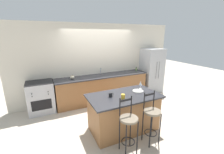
{
  "coord_description": "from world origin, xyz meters",
  "views": [
    {
      "loc": [
        -1.9,
        -4.34,
        2.32
      ],
      "look_at": [
        -0.08,
        -0.54,
        1.12
      ],
      "focal_mm": 24.0,
      "sensor_mm": 36.0,
      "label": 1
    }
  ],
  "objects": [
    {
      "name": "bar_stool_far",
      "position": [
        0.09,
        -2.14,
        0.63
      ],
      "size": [
        0.36,
        0.36,
        1.16
      ],
      "color": "black",
      "rests_on": "ground_plane"
    },
    {
      "name": "back_counter",
      "position": [
        0.0,
        0.39,
        0.47
      ],
      "size": [
        3.3,
        0.7,
        0.94
      ],
      "color": "#936038",
      "rests_on": "ground_plane"
    },
    {
      "name": "coffee_mug",
      "position": [
        -0.54,
        -1.41,
        0.97
      ],
      "size": [
        0.12,
        0.09,
        0.1
      ],
      "color": "#232326",
      "rests_on": "kitchen_island"
    },
    {
      "name": "pumpkin_decoration",
      "position": [
        -1.05,
        0.4,
        0.99
      ],
      "size": [
        0.14,
        0.14,
        0.13
      ],
      "color": "beige",
      "rests_on": "back_counter"
    },
    {
      "name": "wine_glass",
      "position": [
        0.41,
        -1.26,
        1.07
      ],
      "size": [
        0.08,
        0.08,
        0.21
      ],
      "color": "white",
      "rests_on": "kitchen_island"
    },
    {
      "name": "dinner_plate",
      "position": [
        0.25,
        -1.39,
        0.93
      ],
      "size": [
        0.28,
        0.28,
        0.02
      ],
      "color": "beige",
      "rests_on": "kitchen_island"
    },
    {
      "name": "refrigerator",
      "position": [
        2.13,
        0.35,
        0.89
      ],
      "size": [
        0.79,
        0.73,
        1.79
      ],
      "color": "#ADAFB5",
      "rests_on": "ground_plane"
    },
    {
      "name": "kitchen_island",
      "position": [
        -0.21,
        -1.47,
        0.46
      ],
      "size": [
        1.72,
        0.98,
        0.92
      ],
      "color": "#936038",
      "rests_on": "ground_plane"
    },
    {
      "name": "wall_back",
      "position": [
        0.0,
        0.72,
        1.35
      ],
      "size": [
        6.0,
        0.07,
        2.7
      ],
      "color": "beige",
      "rests_on": "ground_plane"
    },
    {
      "name": "tumbler_cup",
      "position": [
        -0.34,
        -1.66,
        0.98
      ],
      "size": [
        0.09,
        0.09,
        0.12
      ],
      "color": "gold",
      "rests_on": "kitchen_island"
    },
    {
      "name": "ground_plane",
      "position": [
        0.0,
        0.0,
        0.0
      ],
      "size": [
        18.0,
        18.0,
        0.0
      ],
      "primitive_type": "plane",
      "color": "beige"
    },
    {
      "name": "oven_range",
      "position": [
        -2.04,
        0.39,
        0.49
      ],
      "size": [
        0.75,
        0.65,
        0.97
      ],
      "color": "#B7B7BC",
      "rests_on": "ground_plane"
    },
    {
      "name": "sink_faucet",
      "position": [
        0.0,
        0.59,
        1.08
      ],
      "size": [
        0.02,
        0.13,
        0.22
      ],
      "color": "#ADAFB5",
      "rests_on": "back_counter"
    },
    {
      "name": "soap_bottle",
      "position": [
        1.49,
        0.5,
        1.0
      ],
      "size": [
        0.06,
        0.06,
        0.14
      ],
      "color": "#89B260",
      "rests_on": "back_counter"
    },
    {
      "name": "bar_stool_near",
      "position": [
        -0.51,
        -2.17,
        0.63
      ],
      "size": [
        0.36,
        0.36,
        1.16
      ],
      "color": "black",
      "rests_on": "ground_plane"
    }
  ]
}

